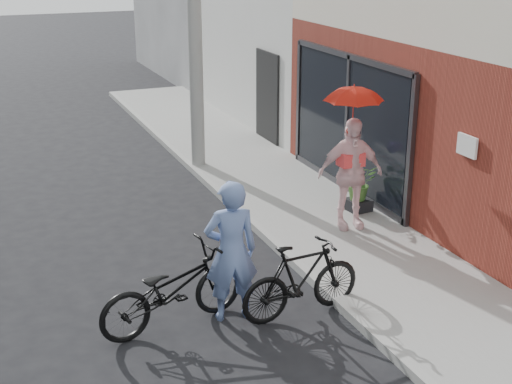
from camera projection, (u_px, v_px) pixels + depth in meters
ground at (264, 311)px, 9.21m from camera, size 80.00×80.00×0.00m
sidewalk at (333, 228)px, 11.69m from camera, size 2.20×24.00×0.12m
curb at (269, 239)px, 11.27m from camera, size 0.12×24.00×0.12m
officer at (231, 251)px, 8.76m from camera, size 0.72×0.53×1.83m
bike_left at (172, 289)px, 8.69m from camera, size 2.03×1.04×1.02m
bike_right at (301, 279)px, 8.95m from camera, size 1.70×0.60×1.00m
kimono_woman at (350, 174)px, 11.29m from camera, size 1.12×0.62×1.81m
parasol at (354, 93)px, 10.85m from camera, size 0.88×0.88×0.77m
planter at (358, 205)px, 12.25m from camera, size 0.41×0.41×0.20m
potted_plant at (359, 182)px, 12.11m from camera, size 0.55×0.48×0.61m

